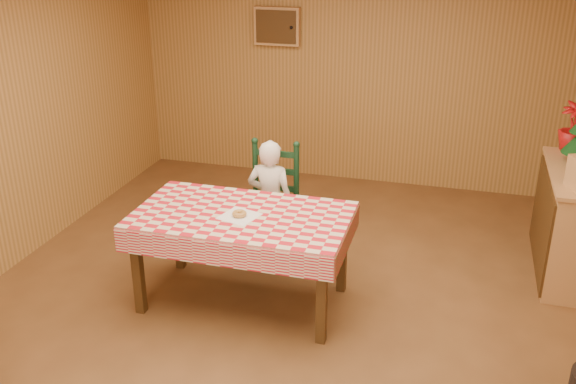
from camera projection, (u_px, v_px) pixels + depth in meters
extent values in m
plane|color=brown|center=(281.00, 314.00, 5.00)|extent=(6.00, 6.00, 0.00)
cube|color=#AA7B3D|center=(356.00, 70.00, 7.16)|extent=(5.00, 0.10, 2.60)
cube|color=tan|center=(277.00, 26.00, 7.16)|extent=(0.52, 0.08, 0.42)
cube|color=#462D12|center=(276.00, 27.00, 7.12)|extent=(0.46, 0.02, 0.36)
sphere|color=black|center=(291.00, 28.00, 7.06)|extent=(0.04, 0.04, 0.04)
cube|color=#462D12|center=(242.00, 220.00, 4.90)|extent=(1.60, 0.90, 0.06)
cube|color=#462D12|center=(138.00, 273.00, 4.90)|extent=(0.07, 0.07, 0.69)
cube|color=#462D12|center=(322.00, 301.00, 4.54)|extent=(0.07, 0.07, 0.69)
cube|color=#462D12|center=(179.00, 232.00, 5.55)|extent=(0.07, 0.07, 0.69)
cube|color=#462D12|center=(342.00, 253.00, 5.19)|extent=(0.07, 0.07, 0.69)
cube|color=red|center=(242.00, 215.00, 4.88)|extent=(1.64, 0.94, 0.02)
cube|color=red|center=(220.00, 255.00, 4.51)|extent=(1.64, 0.02, 0.18)
cube|color=red|center=(261.00, 203.00, 5.34)|extent=(1.64, 0.02, 0.18)
cube|color=#35612C|center=(145.00, 215.00, 5.13)|extent=(0.02, 0.94, 0.18)
cube|color=#35612C|center=(347.00, 240.00, 4.72)|extent=(0.02, 0.94, 0.18)
cube|color=black|center=(270.00, 215.00, 5.66)|extent=(0.44, 0.40, 0.04)
cylinder|color=black|center=(244.00, 244.00, 5.64)|extent=(0.04, 0.04, 0.41)
cylinder|color=black|center=(286.00, 249.00, 5.55)|extent=(0.04, 0.04, 0.41)
cylinder|color=black|center=(257.00, 228.00, 5.95)|extent=(0.04, 0.04, 0.41)
cylinder|color=black|center=(296.00, 233.00, 5.85)|extent=(0.04, 0.04, 0.41)
cylinder|color=black|center=(255.00, 173.00, 5.73)|extent=(0.05, 0.05, 0.60)
sphere|color=black|center=(255.00, 141.00, 5.62)|extent=(0.06, 0.06, 0.06)
cylinder|color=black|center=(296.00, 177.00, 5.64)|extent=(0.05, 0.05, 0.60)
sphere|color=black|center=(297.00, 145.00, 5.52)|extent=(0.06, 0.06, 0.06)
cube|color=black|center=(276.00, 187.00, 5.73)|extent=(0.38, 0.03, 0.05)
cube|color=black|center=(276.00, 171.00, 5.67)|extent=(0.38, 0.03, 0.05)
cube|color=black|center=(276.00, 154.00, 5.61)|extent=(0.38, 0.03, 0.05)
imported|color=white|center=(270.00, 202.00, 5.61)|extent=(0.41, 0.27, 1.12)
cube|color=white|center=(239.00, 216.00, 4.84)|extent=(0.32, 0.32, 0.00)
torus|color=#B78741|center=(239.00, 214.00, 4.83)|extent=(0.14, 0.14, 0.04)
cube|color=tan|center=(574.00, 225.00, 5.43)|extent=(0.50, 1.20, 0.90)
cube|color=#462D12|center=(541.00, 222.00, 5.50)|extent=(0.02, 1.20, 0.80)
imported|color=#AD0F11|center=(574.00, 127.00, 5.66)|extent=(0.28, 0.28, 0.45)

